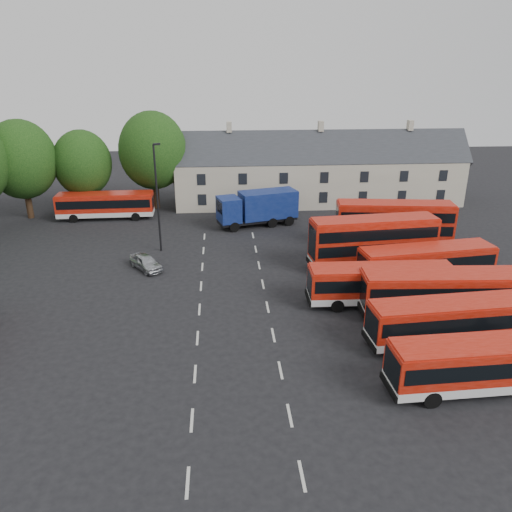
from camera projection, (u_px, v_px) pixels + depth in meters
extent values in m
plane|color=black|center=(199.00, 323.00, 34.53)|extent=(140.00, 140.00, 0.00)
cube|color=beige|center=(188.00, 482.00, 21.55)|extent=(0.15, 1.80, 0.01)
cube|color=beige|center=(192.00, 420.00, 25.26)|extent=(0.15, 1.80, 0.01)
cube|color=beige|center=(195.00, 374.00, 28.97)|extent=(0.15, 1.80, 0.01)
cube|color=beige|center=(197.00, 338.00, 32.67)|extent=(0.15, 1.80, 0.01)
cube|color=beige|center=(199.00, 309.00, 36.38)|extent=(0.15, 1.80, 0.01)
cube|color=beige|center=(201.00, 286.00, 40.08)|extent=(0.15, 1.80, 0.01)
cube|color=beige|center=(202.00, 267.00, 43.79)|extent=(0.15, 1.80, 0.01)
cube|color=beige|center=(203.00, 250.00, 47.50)|extent=(0.15, 1.80, 0.01)
cube|color=beige|center=(204.00, 237.00, 51.20)|extent=(0.15, 1.80, 0.01)
cube|color=beige|center=(302.00, 476.00, 21.90)|extent=(0.15, 1.80, 0.01)
cube|color=beige|center=(290.00, 415.00, 25.60)|extent=(0.15, 1.80, 0.01)
cube|color=beige|center=(280.00, 370.00, 29.31)|extent=(0.15, 1.80, 0.01)
cube|color=beige|center=(273.00, 335.00, 33.01)|extent=(0.15, 1.80, 0.01)
cube|color=beige|center=(268.00, 307.00, 36.72)|extent=(0.15, 1.80, 0.01)
cube|color=beige|center=(263.00, 284.00, 40.43)|extent=(0.15, 1.80, 0.01)
cube|color=beige|center=(259.00, 265.00, 44.13)|extent=(0.15, 1.80, 0.01)
cube|color=beige|center=(256.00, 249.00, 47.84)|extent=(0.15, 1.80, 0.01)
cube|color=beige|center=(253.00, 235.00, 51.54)|extent=(0.15, 1.80, 0.01)
cylinder|color=black|center=(28.00, 201.00, 56.51)|extent=(0.70, 0.70, 4.02)
ellipsoid|color=black|center=(21.00, 160.00, 54.78)|extent=(7.59, 7.59, 8.73)
cylinder|color=black|center=(87.00, 197.00, 58.87)|extent=(0.70, 0.70, 3.50)
ellipsoid|color=black|center=(82.00, 163.00, 57.37)|extent=(6.60, 6.60, 7.59)
cylinder|color=black|center=(156.00, 191.00, 60.21)|extent=(0.70, 0.70, 4.20)
ellipsoid|color=black|center=(153.00, 151.00, 58.41)|extent=(7.92, 7.92, 9.11)
cube|color=beige|center=(318.00, 181.00, 62.26)|extent=(35.00, 7.00, 5.50)
cube|color=#2D3035|center=(319.00, 159.00, 61.24)|extent=(35.70, 7.13, 7.13)
cube|color=beige|center=(229.00, 127.00, 59.03)|extent=(0.60, 0.90, 1.20)
cube|color=beige|center=(321.00, 126.00, 59.78)|extent=(0.60, 0.90, 1.20)
cube|color=beige|center=(410.00, 125.00, 60.52)|extent=(0.60, 0.90, 1.20)
cube|color=silver|center=(484.00, 378.00, 27.31)|extent=(10.79, 2.86, 0.53)
cube|color=#B51B0B|center=(488.00, 359.00, 26.86)|extent=(10.79, 2.86, 1.90)
cube|color=black|center=(488.00, 359.00, 26.84)|extent=(10.36, 2.90, 0.92)
cube|color=#B51B0B|center=(491.00, 343.00, 26.49)|extent=(10.57, 2.76, 0.12)
cylinder|color=black|center=(432.00, 400.00, 26.03)|extent=(0.98, 0.31, 0.97)
cube|color=silver|center=(450.00, 333.00, 31.75)|extent=(10.81, 3.18, 0.53)
cube|color=#B51B0B|center=(453.00, 317.00, 31.30)|extent=(10.81, 3.18, 1.89)
cube|color=black|center=(453.00, 316.00, 31.28)|extent=(10.39, 3.21, 0.92)
cube|color=#B51B0B|center=(455.00, 303.00, 30.93)|extent=(10.59, 3.07, 0.12)
cylinder|color=black|center=(406.00, 351.00, 30.38)|extent=(0.99, 0.34, 0.97)
cylinder|color=black|center=(489.00, 325.00, 33.31)|extent=(0.99, 0.34, 0.97)
cube|color=silver|center=(442.00, 305.00, 35.33)|extent=(11.75, 3.29, 0.58)
cube|color=#B51B0B|center=(445.00, 288.00, 34.84)|extent=(11.75, 3.29, 2.06)
cube|color=black|center=(445.00, 287.00, 34.82)|extent=(11.29, 3.33, 1.00)
cube|color=#B51B0B|center=(447.00, 273.00, 34.44)|extent=(11.51, 3.17, 0.13)
cylinder|color=black|center=(394.00, 317.00, 34.27)|extent=(1.07, 0.35, 1.06)
cylinder|color=black|center=(486.00, 300.00, 36.60)|extent=(1.07, 0.35, 1.06)
cube|color=silver|center=(380.00, 295.00, 36.95)|extent=(10.68, 2.63, 0.53)
cube|color=#B51B0B|center=(381.00, 280.00, 36.51)|extent=(10.68, 2.63, 1.89)
cube|color=black|center=(381.00, 279.00, 36.49)|extent=(10.26, 2.68, 0.92)
cube|color=#B51B0B|center=(383.00, 267.00, 36.14)|extent=(10.47, 2.53, 0.12)
cylinder|color=black|center=(337.00, 306.00, 35.87)|extent=(0.97, 0.29, 0.97)
cylinder|color=black|center=(419.00, 290.00, 38.24)|extent=(0.97, 0.29, 0.97)
cube|color=silver|center=(425.00, 274.00, 40.47)|extent=(11.22, 3.89, 0.55)
cube|color=#B51B0B|center=(427.00, 260.00, 40.01)|extent=(11.22, 3.89, 1.95)
cube|color=black|center=(427.00, 259.00, 39.99)|extent=(10.79, 3.89, 0.95)
cube|color=#B51B0B|center=(428.00, 248.00, 39.63)|extent=(10.99, 3.76, 0.12)
cylinder|color=black|center=(390.00, 286.00, 38.89)|extent=(1.03, 0.41, 1.00)
cylinder|color=black|center=(456.00, 268.00, 42.25)|extent=(1.03, 0.41, 1.00)
cube|color=silver|center=(371.00, 258.00, 43.59)|extent=(11.09, 3.50, 0.55)
cube|color=#B51B0B|center=(373.00, 238.00, 42.87)|extent=(11.09, 3.50, 3.32)
cube|color=black|center=(373.00, 245.00, 43.11)|extent=(10.66, 3.52, 0.94)
cube|color=#B51B0B|center=(375.00, 219.00, 42.24)|extent=(10.86, 3.38, 0.12)
cylinder|color=black|center=(337.00, 269.00, 42.12)|extent=(1.01, 0.37, 0.99)
cylinder|color=black|center=(403.00, 254.00, 45.26)|extent=(1.01, 0.37, 0.99)
cube|color=black|center=(374.00, 230.00, 42.63)|extent=(10.66, 3.52, 0.94)
cube|color=silver|center=(392.00, 239.00, 48.14)|extent=(11.11, 3.76, 0.54)
cube|color=#B51B0B|center=(394.00, 220.00, 47.42)|extent=(11.11, 3.76, 3.32)
cube|color=black|center=(394.00, 227.00, 47.66)|extent=(10.69, 3.76, 0.94)
cube|color=#B51B0B|center=(396.00, 203.00, 46.79)|extent=(10.89, 3.63, 0.12)
cylinder|color=black|center=(357.00, 246.00, 47.35)|extent=(1.02, 0.39, 0.99)
cylinder|color=black|center=(425.00, 239.00, 49.13)|extent=(1.02, 0.39, 0.99)
cube|color=black|center=(395.00, 214.00, 47.18)|extent=(10.69, 3.76, 0.94)
cube|color=silver|center=(106.00, 212.00, 56.59)|extent=(10.66, 2.66, 0.53)
cube|color=#B51B0B|center=(105.00, 202.00, 56.14)|extent=(10.66, 2.66, 1.88)
cube|color=black|center=(105.00, 202.00, 56.12)|extent=(10.23, 2.71, 0.92)
cube|color=#B51B0B|center=(104.00, 194.00, 55.78)|extent=(10.44, 2.56, 0.12)
cylinder|color=black|center=(74.00, 218.00, 55.37)|extent=(0.97, 0.29, 0.96)
cylinder|color=black|center=(138.00, 211.00, 58.00)|extent=(0.97, 0.29, 0.96)
cube|color=black|center=(257.00, 219.00, 54.34)|extent=(8.87, 4.52, 0.32)
cube|color=navy|center=(229.00, 209.00, 52.79)|extent=(2.79, 3.16, 2.57)
cube|color=black|center=(219.00, 207.00, 52.32)|extent=(0.72, 2.22, 1.29)
cube|color=navy|center=(268.00, 204.00, 54.14)|extent=(6.61, 4.24, 2.89)
cylinder|color=black|center=(234.00, 227.00, 52.39)|extent=(1.11, 0.58, 1.07)
cylinder|color=black|center=(281.00, 215.00, 56.49)|extent=(1.11, 0.58, 1.07)
imported|color=#B2B6BB|center=(146.00, 262.00, 43.07)|extent=(3.52, 4.01, 1.31)
cylinder|color=black|center=(157.00, 200.00, 45.60)|extent=(0.18, 0.18, 10.02)
cube|color=black|center=(157.00, 144.00, 43.84)|extent=(0.65, 0.40, 0.18)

